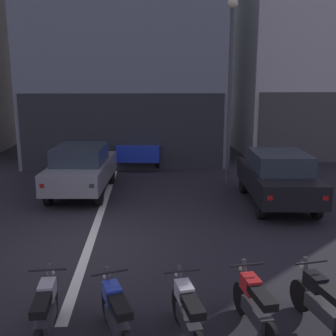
{
  "coord_description": "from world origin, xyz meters",
  "views": [
    {
      "loc": [
        1.36,
        -8.62,
        3.72
      ],
      "look_at": [
        1.92,
        2.0,
        1.4
      ],
      "focal_mm": 43.07,
      "sensor_mm": 36.0,
      "label": 1
    }
  ],
  "objects": [
    {
      "name": "building_far_right",
      "position": [
        11.17,
        12.99,
        5.48
      ],
      "size": [
        9.96,
        7.57,
        11.0
      ],
      "color": "silver",
      "rests_on": "ground"
    },
    {
      "name": "car_grey_crossing_near",
      "position": [
        -0.82,
        4.53,
        0.89
      ],
      "size": [
        1.99,
        4.19,
        1.64
      ],
      "color": "black",
      "rests_on": "ground"
    },
    {
      "name": "ground_plane",
      "position": [
        0.0,
        0.0,
        0.0
      ],
      "size": [
        120.0,
        120.0,
        0.0
      ],
      "primitive_type": "plane",
      "color": "#232328"
    },
    {
      "name": "motorcycle_black_row_rightmost",
      "position": [
        3.95,
        -3.27,
        0.46
      ],
      "size": [
        0.55,
        1.65,
        0.98
      ],
      "color": "black",
      "rests_on": "ground"
    },
    {
      "name": "street_lamp",
      "position": [
        4.26,
        5.54,
        3.93
      ],
      "size": [
        0.36,
        0.36,
        6.4
      ],
      "color": "#47474C",
      "rests_on": "ground"
    },
    {
      "name": "motorcycle_blue_row_left_mid",
      "position": [
        0.89,
        -3.43,
        0.46
      ],
      "size": [
        0.68,
        1.6,
        0.98
      ],
      "color": "black",
      "rests_on": "ground"
    },
    {
      "name": "car_blue_down_street",
      "position": [
        1.17,
        9.58,
        0.89
      ],
      "size": [
        2.17,
        4.26,
        1.64
      ],
      "color": "black",
      "rests_on": "ground"
    },
    {
      "name": "motorcycle_silver_row_leftmost",
      "position": [
        -0.12,
        -3.32,
        0.46
      ],
      "size": [
        0.55,
        1.67,
        0.98
      ],
      "color": "black",
      "rests_on": "ground"
    },
    {
      "name": "lane_centre_line",
      "position": [
        0.0,
        6.0,
        0.0
      ],
      "size": [
        0.2,
        18.0,
        0.01
      ],
      "primitive_type": "cube",
      "color": "silver",
      "rests_on": "ground"
    },
    {
      "name": "motorcycle_white_row_centre",
      "position": [
        1.91,
        -3.46,
        0.46
      ],
      "size": [
        0.55,
        1.66,
        0.98
      ],
      "color": "black",
      "rests_on": "ground"
    },
    {
      "name": "car_black_parked_kerbside",
      "position": [
        5.28,
        3.01,
        0.89
      ],
      "size": [
        2.0,
        4.2,
        1.64
      ],
      "color": "black",
      "rests_on": "ground"
    },
    {
      "name": "motorcycle_red_row_right_mid",
      "position": [
        2.93,
        -3.3,
        0.46
      ],
      "size": [
        0.55,
        1.66,
        0.98
      ],
      "color": "black",
      "rests_on": "ground"
    }
  ]
}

